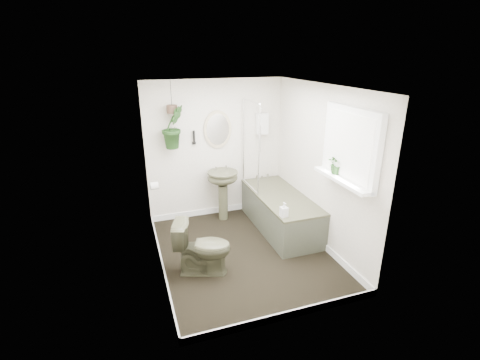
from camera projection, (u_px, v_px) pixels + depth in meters
name	position (u px, v px, depth m)	size (l,w,h in m)	color
floor	(243.00, 253.00, 4.96)	(2.30, 2.80, 0.02)	black
ceiling	(244.00, 85.00, 4.15)	(2.30, 2.80, 0.02)	white
wall_back	(216.00, 150.00, 5.81)	(2.30, 0.02, 2.30)	silver
wall_front	(293.00, 224.00, 3.30)	(2.30, 0.02, 2.30)	silver
wall_left	(153.00, 187.00, 4.20)	(0.02, 2.80, 2.30)	silver
wall_right	(321.00, 168.00, 4.91)	(0.02, 2.80, 2.30)	silver
skirting	(243.00, 249.00, 4.94)	(2.30, 2.80, 0.10)	white
bathtub	(280.00, 212.00, 5.54)	(0.72, 1.72, 0.58)	#43432E
bath_screen	(251.00, 146.00, 5.53)	(0.04, 0.72, 1.40)	silver
shower_box	(262.00, 124.00, 5.85)	(0.20, 0.10, 0.35)	white
oval_mirror	(218.00, 129.00, 5.66)	(0.46, 0.03, 0.62)	#C1AF88
wall_sconce	(194.00, 137.00, 5.56)	(0.04, 0.04, 0.22)	black
toilet_roll_holder	(154.00, 186.00, 4.93)	(0.11, 0.11, 0.11)	white
window_recess	(351.00, 146.00, 4.09)	(0.08, 1.00, 0.90)	white
window_sill	(342.00, 180.00, 4.22)	(0.18, 1.00, 0.04)	white
window_blinds	(347.00, 146.00, 4.08)	(0.01, 0.86, 0.76)	white
toilet	(203.00, 247.00, 4.41)	(0.40, 0.71, 0.72)	#43432E
pedestal_sink	(223.00, 195.00, 5.82)	(0.50, 0.43, 0.85)	#43432E
sill_plant	(337.00, 163.00, 4.33)	(0.24, 0.20, 0.26)	black
hanging_plant	(173.00, 127.00, 5.29)	(0.36, 0.29, 0.66)	black
soap_bottle	(284.00, 210.00, 4.70)	(0.09, 0.10, 0.21)	black
hanging_pot	(172.00, 109.00, 5.20)	(0.16, 0.16, 0.12)	#493427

